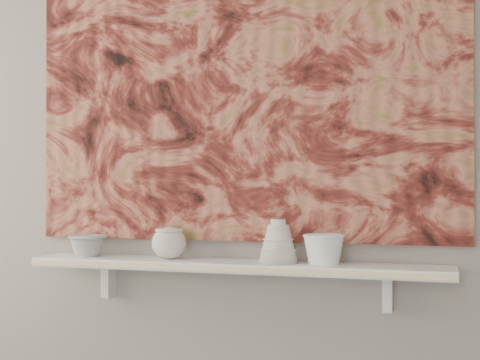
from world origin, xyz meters
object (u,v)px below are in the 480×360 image
at_px(bowl_grey, 87,245).
at_px(shelf, 233,266).
at_px(bell_vessel, 278,241).
at_px(bowl_white, 324,249).
at_px(painting, 241,79).
at_px(cup_cream, 169,243).

bearing_deg(bowl_grey, shelf, 0.00).
relative_size(bell_vessel, bowl_white, 1.07).
bearing_deg(bowl_white, shelf, 180.00).
bearing_deg(bowl_grey, painting, 8.51).
relative_size(bowl_grey, bell_vessel, 0.95).
bearing_deg(painting, bowl_white, -15.11).
height_order(shelf, cup_cream, cup_cream).
height_order(bowl_grey, bowl_white, bowl_white).
height_order(painting, bell_vessel, painting).
xyz_separation_m(painting, bowl_white, (0.30, -0.08, -0.56)).
relative_size(bowl_grey, cup_cream, 1.14).
bearing_deg(cup_cream, shelf, 0.00).
height_order(shelf, bell_vessel, bell_vessel).
distance_m(shelf, painting, 0.63).
relative_size(shelf, bowl_white, 10.61).
xyz_separation_m(shelf, cup_cream, (-0.23, 0.00, 0.07)).
bearing_deg(shelf, bowl_white, 0.00).
height_order(cup_cream, bell_vessel, bell_vessel).
height_order(shelf, bowl_white, bowl_white).
distance_m(painting, bowl_white, 0.64).
bearing_deg(bowl_white, bowl_grey, 180.00).
distance_m(cup_cream, bowl_white, 0.53).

